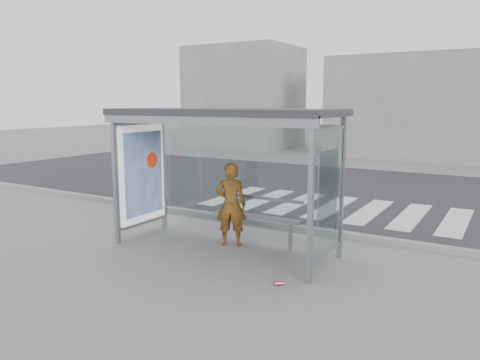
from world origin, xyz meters
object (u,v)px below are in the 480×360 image
(person, at_px, (231,204))
(bench, at_px, (257,217))
(bus_shelter, at_px, (208,143))
(soda_can, at_px, (279,283))

(person, relative_size, bench, 0.87)
(bus_shelter, relative_size, person, 2.64)
(soda_can, bearing_deg, bus_shelter, 151.77)
(bench, bearing_deg, soda_can, -51.87)
(bench, relative_size, soda_can, 14.33)
(bench, height_order, soda_can, bench)
(bus_shelter, relative_size, soda_can, 32.96)
(bus_shelter, bearing_deg, soda_can, -28.23)
(bus_shelter, relative_size, bench, 2.30)
(bus_shelter, bearing_deg, bench, 34.51)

